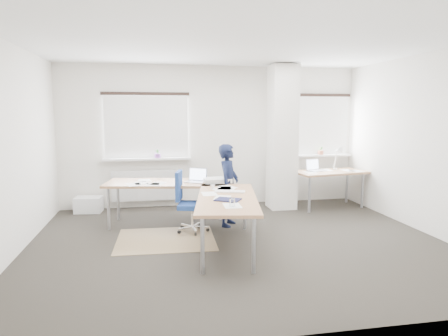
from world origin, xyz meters
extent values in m
plane|color=black|center=(0.00, 0.00, 0.00)|extent=(6.00, 6.00, 0.00)
cube|color=silver|center=(0.00, 2.50, 1.40)|extent=(6.00, 0.04, 2.80)
cube|color=silver|center=(0.00, -2.50, 1.40)|extent=(6.00, 0.04, 2.80)
cube|color=silver|center=(-3.00, 0.00, 1.40)|extent=(0.04, 5.00, 2.80)
cube|color=silver|center=(3.00, 0.00, 1.40)|extent=(0.04, 5.00, 2.80)
cube|color=white|center=(0.00, 0.00, 2.80)|extent=(6.00, 5.00, 0.04)
cube|color=silver|center=(1.30, 1.95, 1.39)|extent=(0.50, 0.50, 2.78)
cube|color=white|center=(-1.30, 2.47, 1.60)|extent=(1.60, 0.04, 1.20)
cube|color=white|center=(-1.30, 2.43, 1.60)|extent=(1.60, 0.02, 1.20)
cube|color=white|center=(-1.30, 2.40, 0.98)|extent=(1.70, 0.20, 0.04)
cube|color=white|center=(2.30, 2.47, 1.60)|extent=(1.20, 0.04, 1.20)
cube|color=white|center=(2.30, 2.43, 1.60)|extent=(1.20, 0.02, 1.20)
cube|color=white|center=(2.30, 2.40, 0.98)|extent=(1.30, 0.20, 0.04)
cube|color=white|center=(-1.30, 2.42, 0.45)|extent=(1.40, 0.10, 0.60)
cylinder|color=#854599|center=(-1.10, 2.38, 1.04)|extent=(0.12, 0.12, 0.08)
imported|color=#2D6227|center=(-1.10, 2.38, 1.08)|extent=(0.09, 0.06, 0.17)
cylinder|color=#A2583E|center=(2.30, 2.38, 1.04)|extent=(0.12, 0.12, 0.08)
imported|color=#2D6227|center=(2.30, 2.38, 1.08)|extent=(0.09, 0.07, 0.17)
cube|color=olive|center=(-1.04, 0.31, 0.00)|extent=(1.48, 1.27, 0.01)
cube|color=white|center=(-2.42, 2.25, 0.15)|extent=(0.52, 0.39, 0.29)
cube|color=brown|center=(-0.98, 1.15, 0.71)|extent=(2.11, 1.14, 0.04)
cube|color=brown|center=(-0.21, -0.21, 0.71)|extent=(1.14, 2.11, 0.04)
cylinder|color=#96969B|center=(-1.92, 1.01, 0.34)|extent=(0.05, 0.05, 0.69)
cylinder|color=#96969B|center=(-1.82, 1.60, 0.34)|extent=(0.05, 0.05, 0.69)
cylinder|color=#96969B|center=(-0.04, 1.29, 0.34)|extent=(0.05, 0.05, 0.69)
cylinder|color=#96969B|center=(-0.66, -1.04, 0.34)|extent=(0.05, 0.05, 0.69)
cylinder|color=#96969B|center=(-0.07, -1.15, 0.34)|extent=(0.05, 0.05, 0.69)
cylinder|color=#96969B|center=(0.25, 0.63, 0.34)|extent=(0.05, 0.05, 0.69)
cube|color=#B7B7BC|center=(-0.51, 1.02, 0.74)|extent=(0.40, 0.36, 0.01)
cube|color=#B7B7BC|center=(-0.45, 1.12, 0.85)|extent=(0.31, 0.20, 0.22)
cube|color=silver|center=(-0.45, 1.12, 0.85)|extent=(0.27, 0.17, 0.19)
cube|color=white|center=(-0.11, 0.10, 0.74)|extent=(0.46, 0.26, 0.02)
cube|color=#121434|center=(-0.24, -0.42, 0.74)|extent=(0.40, 0.37, 0.01)
cube|color=silver|center=(-0.15, 0.96, 0.77)|extent=(0.46, 0.33, 0.07)
imported|color=white|center=(-0.32, 0.39, 0.76)|extent=(0.09, 0.09, 0.07)
cylinder|color=silver|center=(-0.25, -0.78, 0.78)|extent=(0.07, 0.07, 0.10)
cube|color=brown|center=(2.25, 1.80, 0.71)|extent=(1.49, 0.91, 0.04)
cylinder|color=#96969B|center=(1.70, 1.46, 0.34)|extent=(0.05, 0.05, 0.69)
cylinder|color=#96969B|center=(2.88, 1.65, 0.34)|extent=(0.05, 0.05, 0.69)
cylinder|color=#96969B|center=(1.62, 1.95, 0.34)|extent=(0.05, 0.05, 0.69)
cylinder|color=#96969B|center=(2.80, 2.14, 0.34)|extent=(0.05, 0.05, 0.69)
cube|color=#B7B7BC|center=(1.99, 1.85, 0.74)|extent=(0.39, 0.33, 0.01)
cube|color=#B7B7BC|center=(1.95, 1.96, 0.85)|extent=(0.32, 0.15, 0.22)
cube|color=silver|center=(1.95, 1.96, 0.85)|extent=(0.28, 0.13, 0.19)
cylinder|color=white|center=(2.45, 1.99, 0.74)|extent=(0.10, 0.10, 0.02)
cylinder|color=white|center=(2.45, 1.99, 0.93)|extent=(0.02, 0.16, 0.38)
cylinder|color=white|center=(2.45, 1.87, 1.15)|extent=(0.02, 0.29, 0.13)
cone|color=white|center=(2.45, 1.73, 1.13)|extent=(0.14, 0.16, 0.17)
cube|color=navy|center=(-0.60, 0.65, 0.43)|extent=(0.51, 0.51, 0.07)
cube|color=navy|center=(-0.81, 0.70, 0.74)|extent=(0.14, 0.37, 0.46)
cylinder|color=silver|center=(-0.60, 0.65, 0.25)|extent=(0.06, 0.06, 0.31)
cylinder|color=black|center=(-0.37, 0.59, 0.03)|extent=(0.06, 0.04, 0.06)
cylinder|color=black|center=(-0.47, 0.85, 0.03)|extent=(0.05, 0.06, 0.06)
cylinder|color=black|center=(-0.75, 0.83, 0.03)|extent=(0.06, 0.06, 0.06)
cylinder|color=black|center=(-0.82, 0.56, 0.03)|extent=(0.06, 0.05, 0.06)
cylinder|color=black|center=(-0.58, 0.41, 0.03)|extent=(0.03, 0.06, 0.06)
imported|color=black|center=(0.03, 0.91, 0.68)|extent=(0.52, 0.59, 1.37)
camera|label=1|loc=(-1.22, -5.50, 1.89)|focal=32.00mm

